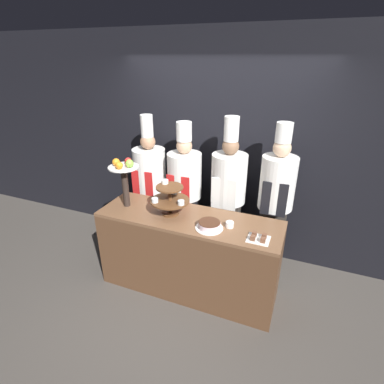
# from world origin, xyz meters

# --- Properties ---
(ground_plane) EXTENTS (14.00, 14.00, 0.00)m
(ground_plane) POSITION_xyz_m (0.00, 0.00, 0.00)
(ground_plane) COLOR #47423D
(wall_back) EXTENTS (10.00, 0.06, 2.80)m
(wall_back) POSITION_xyz_m (0.00, 1.32, 1.40)
(wall_back) COLOR black
(wall_back) RESTS_ON ground_plane
(buffet_counter) EXTENTS (1.96, 0.61, 0.93)m
(buffet_counter) POSITION_xyz_m (0.00, 0.31, 0.47)
(buffet_counter) COLOR brown
(buffet_counter) RESTS_ON ground_plane
(tiered_stand) EXTENTS (0.41, 0.41, 0.36)m
(tiered_stand) POSITION_xyz_m (-0.21, 0.31, 1.12)
(tiered_stand) COLOR brown
(tiered_stand) RESTS_ON buffet_counter
(fruit_pedestal) EXTENTS (0.33, 0.33, 0.56)m
(fruit_pedestal) POSITION_xyz_m (-0.74, 0.29, 1.32)
(fruit_pedestal) COLOR #2D231E
(fruit_pedestal) RESTS_ON buffet_counter
(cake_round) EXTENTS (0.28, 0.28, 0.07)m
(cake_round) POSITION_xyz_m (0.27, 0.18, 0.97)
(cake_round) COLOR white
(cake_round) RESTS_ON buffet_counter
(cup_white) EXTENTS (0.08, 0.08, 0.06)m
(cup_white) POSITION_xyz_m (0.45, 0.28, 0.96)
(cup_white) COLOR white
(cup_white) RESTS_ON buffet_counter
(cake_square_tray) EXTENTS (0.21, 0.18, 0.05)m
(cake_square_tray) POSITION_xyz_m (0.76, 0.17, 0.95)
(cake_square_tray) COLOR white
(cake_square_tray) RESTS_ON buffet_counter
(chef_left) EXTENTS (0.42, 0.42, 1.84)m
(chef_left) POSITION_xyz_m (-0.80, 0.93, 0.96)
(chef_left) COLOR black
(chef_left) RESTS_ON ground_plane
(chef_center_left) EXTENTS (0.42, 0.42, 1.79)m
(chef_center_left) POSITION_xyz_m (-0.31, 0.93, 0.97)
(chef_center_left) COLOR black
(chef_center_left) RESTS_ON ground_plane
(chef_center_right) EXTENTS (0.41, 0.41, 1.89)m
(chef_center_right) POSITION_xyz_m (0.25, 0.93, 1.00)
(chef_center_right) COLOR #38332D
(chef_center_right) RESTS_ON ground_plane
(chef_right) EXTENTS (0.39, 0.39, 1.87)m
(chef_right) POSITION_xyz_m (0.80, 0.93, 1.03)
(chef_right) COLOR #38332D
(chef_right) RESTS_ON ground_plane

